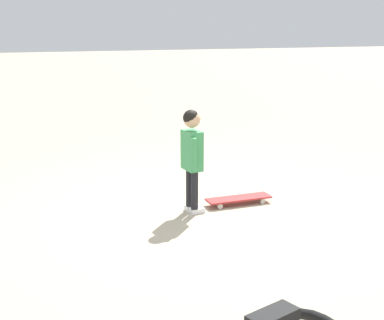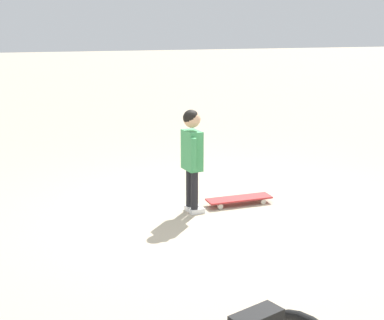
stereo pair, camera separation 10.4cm
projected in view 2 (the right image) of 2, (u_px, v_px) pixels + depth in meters
The scene contains 3 objects.
ground_plane at pixel (209, 215), 5.85m from camera, with size 50.00×50.00×0.00m, color tan.
child_person at pixel (192, 150), 5.77m from camera, with size 0.40×0.22×1.06m.
skateboard at pixel (239, 199), 6.15m from camera, with size 0.26×0.72×0.07m.
Camera 2 is at (5.32, -1.48, 2.00)m, focal length 54.17 mm.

